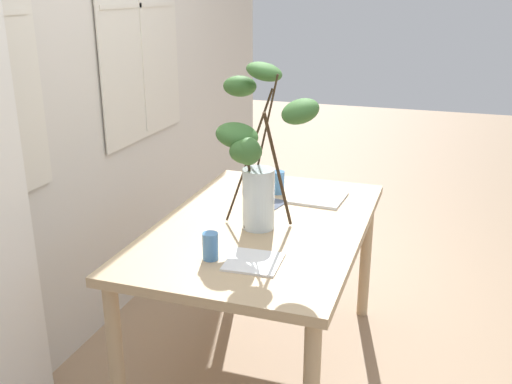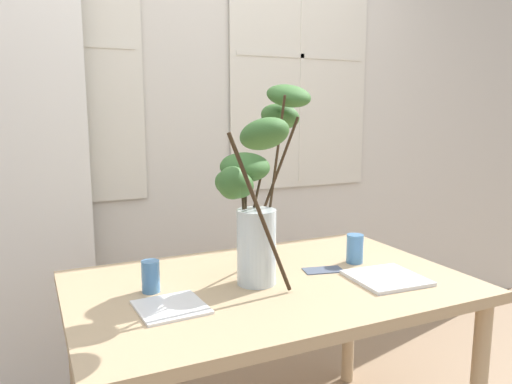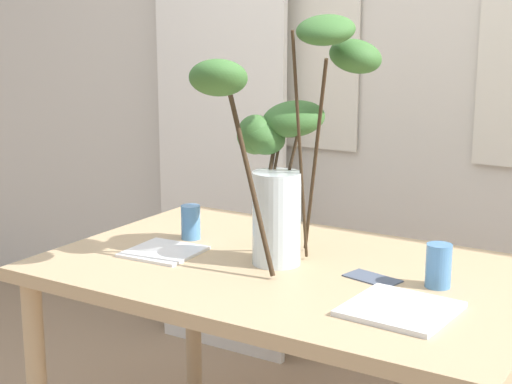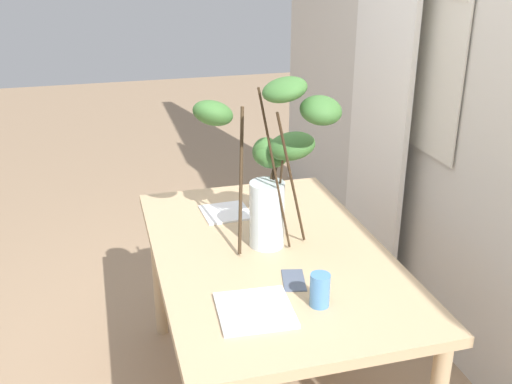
{
  "view_description": "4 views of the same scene",
  "coord_description": "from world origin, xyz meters",
  "px_view_note": "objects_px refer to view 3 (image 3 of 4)",
  "views": [
    {
      "loc": [
        -2.37,
        -0.77,
        1.8
      ],
      "look_at": [
        0.0,
        0.03,
        0.92
      ],
      "focal_mm": 41.07,
      "sensor_mm": 36.0,
      "label": 1
    },
    {
      "loc": [
        -0.79,
        -1.56,
        1.4
      ],
      "look_at": [
        -0.04,
        0.03,
        1.11
      ],
      "focal_mm": 34.51,
      "sensor_mm": 36.0,
      "label": 2
    },
    {
      "loc": [
        1.06,
        -1.91,
        1.49
      ],
      "look_at": [
        -0.09,
        -0.05,
        1.0
      ],
      "focal_mm": 54.93,
      "sensor_mm": 36.0,
      "label": 3
    },
    {
      "loc": [
        2.07,
        -0.62,
        1.94
      ],
      "look_at": [
        -0.03,
        -0.05,
        1.03
      ],
      "focal_mm": 42.33,
      "sensor_mm": 36.0,
      "label": 4
    }
  ],
  "objects_px": {
    "vase_with_branches": "(283,140)",
    "drinking_glass_blue_right": "(439,266)",
    "dining_table": "(292,294)",
    "plate_square_left": "(164,252)",
    "plate_square_right": "(400,309)",
    "drinking_glass_blue_left": "(191,222)"
  },
  "relations": [
    {
      "from": "vase_with_branches",
      "to": "drinking_glass_blue_right",
      "type": "relative_size",
      "value": 6.14
    },
    {
      "from": "dining_table",
      "to": "plate_square_right",
      "type": "relative_size",
      "value": 5.74
    },
    {
      "from": "drinking_glass_blue_left",
      "to": "drinking_glass_blue_right",
      "type": "bearing_deg",
      "value": -1.89
    },
    {
      "from": "dining_table",
      "to": "drinking_glass_blue_right",
      "type": "xyz_separation_m",
      "value": [
        0.42,
        0.05,
        0.15
      ]
    },
    {
      "from": "vase_with_branches",
      "to": "drinking_glass_blue_right",
      "type": "xyz_separation_m",
      "value": [
        0.46,
        0.03,
        -0.31
      ]
    },
    {
      "from": "drinking_glass_blue_right",
      "to": "plate_square_right",
      "type": "distance_m",
      "value": 0.23
    },
    {
      "from": "vase_with_branches",
      "to": "plate_square_left",
      "type": "height_order",
      "value": "vase_with_branches"
    },
    {
      "from": "dining_table",
      "to": "drinking_glass_blue_right",
      "type": "distance_m",
      "value": 0.45
    },
    {
      "from": "drinking_glass_blue_left",
      "to": "drinking_glass_blue_right",
      "type": "height_order",
      "value": "drinking_glass_blue_right"
    },
    {
      "from": "dining_table",
      "to": "plate_square_left",
      "type": "bearing_deg",
      "value": -166.68
    },
    {
      "from": "dining_table",
      "to": "plate_square_left",
      "type": "relative_size",
      "value": 6.81
    },
    {
      "from": "plate_square_left",
      "to": "plate_square_right",
      "type": "bearing_deg",
      "value": -5.61
    },
    {
      "from": "dining_table",
      "to": "plate_square_right",
      "type": "height_order",
      "value": "plate_square_right"
    },
    {
      "from": "drinking_glass_blue_left",
      "to": "plate_square_right",
      "type": "height_order",
      "value": "drinking_glass_blue_left"
    },
    {
      "from": "plate_square_right",
      "to": "vase_with_branches",
      "type": "bearing_deg",
      "value": 156.89
    },
    {
      "from": "drinking_glass_blue_left",
      "to": "plate_square_left",
      "type": "bearing_deg",
      "value": -82.47
    },
    {
      "from": "vase_with_branches",
      "to": "drinking_glass_blue_left",
      "type": "height_order",
      "value": "vase_with_branches"
    },
    {
      "from": "drinking_glass_blue_right",
      "to": "plate_square_left",
      "type": "height_order",
      "value": "drinking_glass_blue_right"
    },
    {
      "from": "vase_with_branches",
      "to": "plate_square_left",
      "type": "bearing_deg",
      "value": -162.78
    },
    {
      "from": "dining_table",
      "to": "drinking_glass_blue_right",
      "type": "height_order",
      "value": "drinking_glass_blue_right"
    },
    {
      "from": "drinking_glass_blue_right",
      "to": "plate_square_left",
      "type": "relative_size",
      "value": 0.56
    },
    {
      "from": "dining_table",
      "to": "drinking_glass_blue_left",
      "type": "distance_m",
      "value": 0.45
    }
  ]
}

